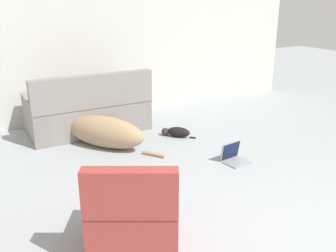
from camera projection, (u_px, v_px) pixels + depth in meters
name	position (u px, v px, depth m)	size (l,w,h in m)	color
wall_back	(122.00, 39.00, 6.09)	(6.72, 0.06, 2.51)	beige
couch	(89.00, 112.00, 5.49)	(1.71, 0.86, 0.91)	gray
dog	(102.00, 132.00, 4.97)	(1.10, 1.45, 0.42)	#A38460
cat	(176.00, 132.00, 5.34)	(0.40, 0.41, 0.14)	black
laptop_open	(233.00, 155.00, 4.53)	(0.32, 0.30, 0.23)	gray
side_chair	(134.00, 217.00, 2.91)	(0.90, 0.89, 0.79)	#993833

